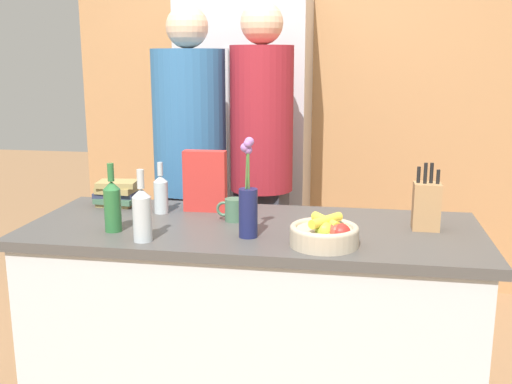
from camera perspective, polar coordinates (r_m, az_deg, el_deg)
kitchen_island at (r=2.58m, az=-0.35°, el=-12.80°), size 1.83×0.73×0.90m
back_wall_wood at (r=4.11m, az=4.03°, el=9.08°), size 3.03×0.12×2.60m
refrigerator at (r=3.83m, az=-0.84°, el=3.96°), size 0.77×0.62×1.95m
fruit_bowl at (r=2.17m, az=6.67°, el=-3.95°), size 0.25×0.25×0.11m
knife_block at (r=2.44m, az=15.92°, el=-1.23°), size 0.10×0.09×0.27m
flower_vase at (r=2.24m, az=-0.75°, el=-1.09°), size 0.07×0.07×0.38m
cereal_box at (r=2.64m, az=-4.88°, el=1.04°), size 0.19×0.06×0.27m
coffee_mug at (r=2.49m, az=-2.14°, el=-1.70°), size 0.12×0.08×0.09m
book_stack at (r=2.81m, az=-13.10°, el=-0.14°), size 0.20×0.16×0.12m
bottle_oil at (r=2.63m, az=-9.04°, el=-0.11°), size 0.06×0.06×0.22m
bottle_vinegar at (r=2.24m, az=-10.81°, el=-1.99°), size 0.07×0.07×0.27m
bottle_wine at (r=2.39m, az=-13.51°, el=-1.18°), size 0.07×0.07×0.27m
person_at_sink at (r=3.13m, az=-6.27°, el=2.68°), size 0.37×0.37×1.81m
person_in_blue at (r=3.11m, az=0.54°, el=3.15°), size 0.32×0.32×1.83m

